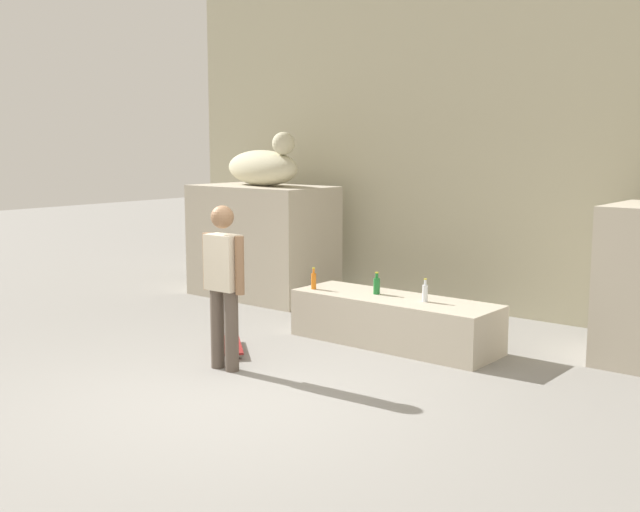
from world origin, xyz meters
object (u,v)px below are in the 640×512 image
skater (224,280)px  skateboard (232,345)px  bottle_orange (314,280)px  bottle_clear (425,292)px  bottle_green (377,285)px  statue_reclining_left (263,166)px

skater → skateboard: bearing=128.2°
skateboard → bottle_orange: (0.22, 1.16, 0.59)m
skateboard → bottle_clear: bearing=80.7°
bottle_orange → bottle_green: (0.76, 0.22, -0.00)m
bottle_clear → skateboard: bearing=-140.3°
skater → bottle_orange: skater is taller
skater → bottle_green: bearing=72.9°
bottle_clear → bottle_green: 0.66m
skateboard → bottle_green: (0.98, 1.38, 0.59)m
bottle_clear → bottle_green: (-0.66, 0.02, -0.00)m
statue_reclining_left → bottle_green: (2.77, -1.05, -1.29)m
skater → bottle_orange: bearing=96.2°
bottle_clear → bottle_green: bearing=178.2°
skater → bottle_green: skater is taller
bottle_green → skater: bearing=-105.5°
bottle_green → bottle_clear: bearing=-1.8°
bottle_orange → statue_reclining_left: bearing=147.6°
bottle_orange → bottle_clear: size_ratio=1.00×
skater → bottle_green: (0.53, 1.92, -0.27)m
bottle_orange → bottle_clear: same height
statue_reclining_left → bottle_orange: (2.01, -1.27, -1.28)m
statue_reclining_left → skateboard: 3.56m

